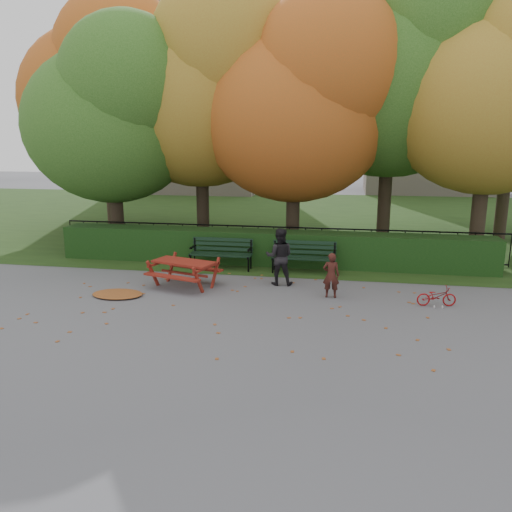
% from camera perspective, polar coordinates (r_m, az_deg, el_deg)
% --- Properties ---
extents(ground, '(90.00, 90.00, 0.00)m').
position_cam_1_polar(ground, '(10.91, -2.03, -6.50)').
color(ground, slate).
rests_on(ground, ground).
extents(grass_strip, '(90.00, 90.00, 0.00)m').
position_cam_1_polar(grass_strip, '(24.41, 4.97, 4.41)').
color(grass_strip, '#1E3813').
rests_on(grass_strip, ground).
extents(building_left, '(10.00, 7.00, 15.00)m').
position_cam_1_polar(building_left, '(37.94, -7.37, 18.77)').
color(building_left, tan).
rests_on(building_left, ground).
extents(building_right, '(9.00, 6.00, 12.00)m').
position_cam_1_polar(building_right, '(38.55, 19.65, 15.81)').
color(building_right, tan).
rests_on(building_right, ground).
extents(hedge, '(13.00, 0.90, 1.00)m').
position_cam_1_polar(hedge, '(15.04, 1.59, 0.96)').
color(hedge, black).
rests_on(hedge, ground).
extents(iron_fence, '(14.00, 0.04, 1.02)m').
position_cam_1_polar(iron_fence, '(15.81, 2.03, 1.69)').
color(iron_fence, black).
rests_on(iron_fence, ground).
extents(tree_a, '(5.88, 5.60, 7.48)m').
position_cam_1_polar(tree_a, '(17.30, -15.64, 15.47)').
color(tree_a, black).
rests_on(tree_a, ground).
extents(tree_b, '(6.72, 6.40, 8.79)m').
position_cam_1_polar(tree_b, '(17.51, -5.49, 18.74)').
color(tree_b, black).
rests_on(tree_b, ground).
extents(tree_c, '(6.30, 6.00, 8.00)m').
position_cam_1_polar(tree_c, '(16.10, 5.59, 17.18)').
color(tree_c, black).
rests_on(tree_c, ground).
extents(tree_d, '(7.14, 6.80, 9.58)m').
position_cam_1_polar(tree_d, '(17.51, 16.70, 20.19)').
color(tree_d, black).
rests_on(tree_d, ground).
extents(tree_e, '(6.09, 5.80, 8.16)m').
position_cam_1_polar(tree_e, '(16.45, 26.63, 16.73)').
color(tree_e, black).
rests_on(tree_e, ground).
extents(tree_f, '(6.93, 6.60, 9.19)m').
position_cam_1_polar(tree_f, '(21.52, -16.34, 18.00)').
color(tree_f, black).
rests_on(tree_f, ground).
extents(bench_left, '(1.80, 0.57, 0.88)m').
position_cam_1_polar(bench_left, '(14.52, -3.97, 0.58)').
color(bench_left, black).
rests_on(bench_left, ground).
extents(bench_right, '(1.80, 0.57, 0.88)m').
position_cam_1_polar(bench_right, '(14.14, 5.51, 0.20)').
color(bench_right, black).
rests_on(bench_right, ground).
extents(picnic_table, '(1.88, 1.67, 0.77)m').
position_cam_1_polar(picnic_table, '(12.78, -8.23, -1.23)').
color(picnic_table, maroon).
rests_on(picnic_table, ground).
extents(leaf_pile, '(1.45, 1.22, 0.09)m').
position_cam_1_polar(leaf_pile, '(12.51, -15.55, -4.19)').
color(leaf_pile, brown).
rests_on(leaf_pile, ground).
extents(leaf_scatter, '(9.00, 5.70, 0.01)m').
position_cam_1_polar(leaf_scatter, '(11.18, -1.71, -5.96)').
color(leaf_scatter, brown).
rests_on(leaf_scatter, ground).
extents(child, '(0.40, 0.27, 1.09)m').
position_cam_1_polar(child, '(11.93, 8.58, -2.18)').
color(child, '#3D1913').
rests_on(child, ground).
extents(adult, '(0.76, 0.61, 1.48)m').
position_cam_1_polar(adult, '(12.83, 2.70, -0.07)').
color(adult, black).
rests_on(adult, ground).
extents(bicycle, '(0.91, 0.42, 0.46)m').
position_cam_1_polar(bicycle, '(11.97, 19.93, -4.35)').
color(bicycle, maroon).
rests_on(bicycle, ground).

